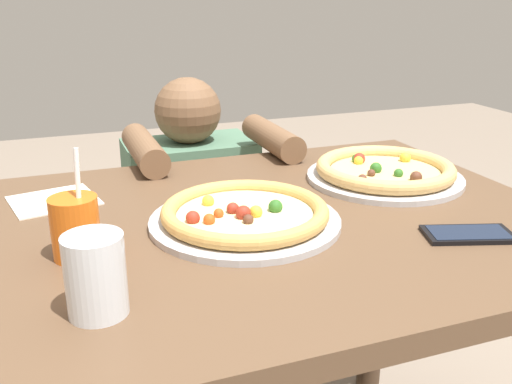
{
  "coord_description": "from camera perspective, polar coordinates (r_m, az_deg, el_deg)",
  "views": [
    {
      "loc": [
        -0.31,
        -0.93,
        1.15
      ],
      "look_at": [
        0.06,
        0.06,
        0.78
      ],
      "focal_mm": 40.48,
      "sensor_mm": 36.0,
      "label": 1
    }
  ],
  "objects": [
    {
      "name": "dining_table",
      "position": [
        1.11,
        -1.83,
        -8.46
      ],
      "size": [
        1.22,
        0.84,
        0.75
      ],
      "color": "brown",
      "rests_on": "ground"
    },
    {
      "name": "pizza_near",
      "position": [
        1.04,
        -1.12,
        -2.28
      ],
      "size": [
        0.35,
        0.35,
        0.04
      ],
      "color": "#B7B7BC",
      "rests_on": "dining_table"
    },
    {
      "name": "cell_phone",
      "position": [
        1.06,
        20.25,
        -3.94
      ],
      "size": [
        0.17,
        0.12,
        0.01
      ],
      "color": "black",
      "rests_on": "dining_table"
    },
    {
      "name": "diner_seated",
      "position": [
        1.79,
        -6.18,
        -4.88
      ],
      "size": [
        0.4,
        0.52,
        0.92
      ],
      "color": "#333847",
      "rests_on": "ground"
    },
    {
      "name": "paper_napkin",
      "position": [
        1.22,
        -19.35,
        -0.8
      ],
      "size": [
        0.19,
        0.17,
        0.0
      ],
      "primitive_type": "cube",
      "rotation": [
        0.0,
        0.0,
        0.21
      ],
      "color": "white",
      "rests_on": "dining_table"
    },
    {
      "name": "water_cup_clear",
      "position": [
        0.77,
        -15.59,
        -7.87
      ],
      "size": [
        0.08,
        0.08,
        0.11
      ],
      "color": "silver",
      "rests_on": "dining_table"
    },
    {
      "name": "pizza_far",
      "position": [
        1.31,
        12.61,
        2.01
      ],
      "size": [
        0.34,
        0.34,
        0.04
      ],
      "color": "#B7B7BC",
      "rests_on": "dining_table"
    },
    {
      "name": "drink_cup_colored",
      "position": [
        0.95,
        -17.42,
        -3.34
      ],
      "size": [
        0.08,
        0.08,
        0.18
      ],
      "color": "orange",
      "rests_on": "dining_table"
    }
  ]
}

